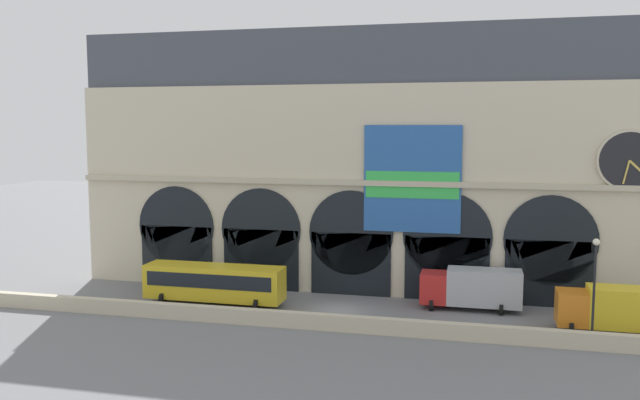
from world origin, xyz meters
TOP-DOWN VIEW (x-y plane):
  - ground_plane at (0.00, 0.00)m, footprint 200.00×200.00m
  - quay_parapet_wall at (0.00, -4.77)m, footprint 90.00×0.70m
  - station_building at (0.03, 7.37)m, footprint 48.18×5.13m
  - bus_midwest at (-9.74, -0.58)m, footprint 11.00×3.25m
  - box_truck_mideast at (9.79, 2.80)m, footprint 7.50×2.91m
  - box_truck_east at (19.32, -0.80)m, footprint 7.50×2.91m
  - street_lamp_quayside at (17.33, -3.97)m, footprint 0.44×0.44m

SIDE VIEW (x-z plane):
  - ground_plane at x=0.00m, z-range 0.00..0.00m
  - quay_parapet_wall at x=0.00m, z-range 0.00..1.10m
  - box_truck_mideast at x=9.79m, z-range 0.14..3.26m
  - box_truck_east at x=19.32m, z-range 0.14..3.26m
  - bus_midwest at x=-9.74m, z-range 0.23..3.33m
  - street_lamp_quayside at x=17.33m, z-range 0.96..7.86m
  - station_building at x=0.03m, z-range -0.35..21.57m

